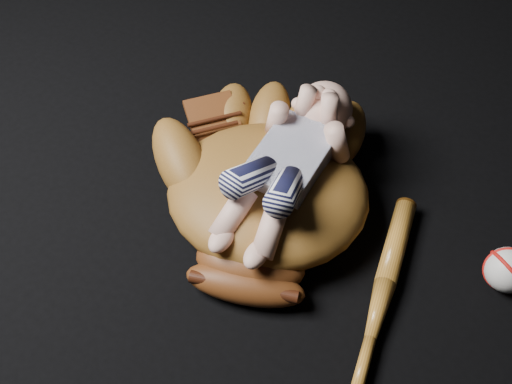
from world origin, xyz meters
The scene contains 4 objects.
baseball_glove centered at (0.05, -0.02, 0.08)m, with size 0.44×0.51×0.16m, color brown, non-canonical shape.
newborn_baby centered at (0.08, -0.01, 0.14)m, with size 0.18×0.40×0.16m, color #DAA28C, non-canonical shape.
baseball_bat centered at (0.31, -0.06, 0.02)m, with size 0.04×0.40×0.04m, color #A76920, non-canonical shape.
baseball centered at (0.46, 0.09, 0.04)m, with size 0.08×0.08×0.08m, color silver.
Camera 1 is at (0.45, -0.63, 0.93)m, focal length 45.00 mm.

